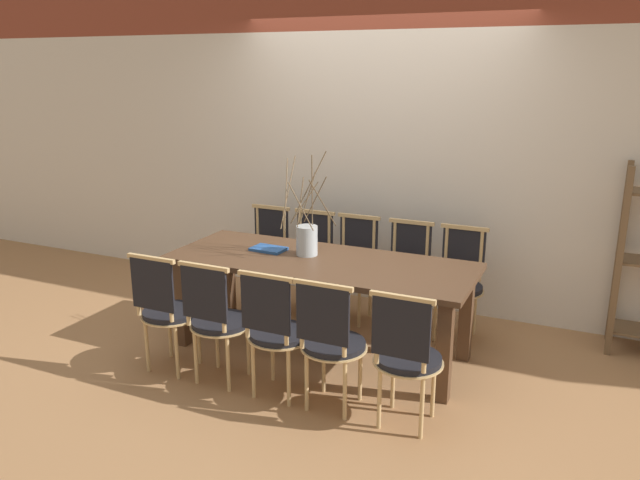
{
  "coord_description": "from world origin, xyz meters",
  "views": [
    {
      "loc": [
        1.81,
        -3.94,
        2.1
      ],
      "look_at": [
        0.0,
        0.0,
        0.88
      ],
      "focal_mm": 35.0,
      "sensor_mm": 36.0,
      "label": 1
    }
  ],
  "objects_px": {
    "chair_far_center": "(353,265)",
    "vase_centerpiece": "(307,238)",
    "chair_near_center": "(276,329)",
    "book_stack": "(269,249)",
    "dining_table": "(320,273)"
  },
  "relations": [
    {
      "from": "chair_far_center",
      "to": "vase_centerpiece",
      "type": "relative_size",
      "value": 1.16
    },
    {
      "from": "chair_near_center",
      "to": "book_stack",
      "type": "xyz_separation_m",
      "value": [
        -0.48,
        0.78,
        0.26
      ]
    },
    {
      "from": "dining_table",
      "to": "vase_centerpiece",
      "type": "bearing_deg",
      "value": 152.54
    },
    {
      "from": "dining_table",
      "to": "vase_centerpiece",
      "type": "distance_m",
      "value": 0.28
    },
    {
      "from": "dining_table",
      "to": "vase_centerpiece",
      "type": "relative_size",
      "value": 2.95
    },
    {
      "from": "dining_table",
      "to": "book_stack",
      "type": "bearing_deg",
      "value": 173.11
    },
    {
      "from": "chair_near_center",
      "to": "vase_centerpiece",
      "type": "xyz_separation_m",
      "value": [
        -0.16,
        0.79,
        0.38
      ]
    },
    {
      "from": "vase_centerpiece",
      "to": "book_stack",
      "type": "xyz_separation_m",
      "value": [
        -0.32,
        -0.02,
        -0.12
      ]
    },
    {
      "from": "chair_far_center",
      "to": "book_stack",
      "type": "bearing_deg",
      "value": 56.69
    },
    {
      "from": "chair_far_center",
      "to": "book_stack",
      "type": "xyz_separation_m",
      "value": [
        -0.44,
        -0.66,
        0.26
      ]
    },
    {
      "from": "chair_near_center",
      "to": "dining_table",
      "type": "bearing_deg",
      "value": 91.67
    },
    {
      "from": "dining_table",
      "to": "chair_near_center",
      "type": "bearing_deg",
      "value": -88.33
    },
    {
      "from": "dining_table",
      "to": "book_stack",
      "type": "distance_m",
      "value": 0.48
    },
    {
      "from": "book_stack",
      "to": "chair_far_center",
      "type": "bearing_deg",
      "value": 56.69
    },
    {
      "from": "dining_table",
      "to": "chair_far_center",
      "type": "distance_m",
      "value": 0.74
    }
  ]
}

